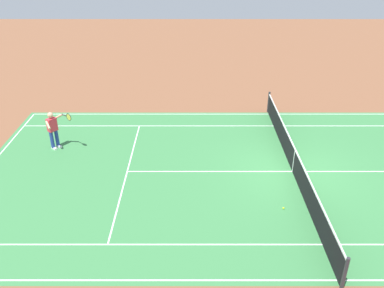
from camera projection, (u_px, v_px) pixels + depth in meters
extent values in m
plane|color=brown|center=(292.00, 172.00, 15.69)|extent=(60.00, 60.00, 0.00)
cube|color=#387A42|center=(292.00, 172.00, 15.69)|extent=(24.20, 11.40, 0.00)
cube|color=white|center=(269.00, 114.00, 20.54)|extent=(23.80, 0.05, 0.01)
cube|color=white|center=(337.00, 280.00, 10.83)|extent=(23.80, 0.05, 0.01)
cube|color=white|center=(274.00, 126.00, 19.32)|extent=(23.80, 0.05, 0.01)
cube|color=white|center=(323.00, 244.00, 12.06)|extent=(23.80, 0.05, 0.01)
cube|color=white|center=(127.00, 171.00, 15.69)|extent=(0.05, 8.22, 0.01)
cube|color=white|center=(292.00, 171.00, 15.69)|extent=(12.80, 0.05, 0.01)
cylinder|color=#2D2D33|center=(269.00, 102.00, 20.56)|extent=(0.10, 0.10, 1.08)
cylinder|color=#2D2D33|center=(345.00, 274.00, 10.31)|extent=(0.10, 0.10, 1.08)
cube|color=black|center=(294.00, 162.00, 15.48)|extent=(0.02, 11.60, 0.88)
cube|color=white|center=(295.00, 150.00, 15.24)|extent=(0.04, 11.60, 0.06)
cube|color=white|center=(294.00, 162.00, 15.48)|extent=(0.04, 0.06, 0.88)
cylinder|color=navy|center=(52.00, 139.00, 17.10)|extent=(0.15, 0.15, 0.74)
cube|color=white|center=(54.00, 148.00, 17.25)|extent=(0.29, 0.26, 0.09)
cylinder|color=navy|center=(57.00, 137.00, 17.26)|extent=(0.15, 0.15, 0.74)
cube|color=white|center=(59.00, 146.00, 17.42)|extent=(0.29, 0.26, 0.09)
cube|color=#E03342|center=(52.00, 125.00, 16.87)|extent=(0.42, 0.45, 0.56)
sphere|color=#DBAA84|center=(50.00, 115.00, 16.67)|extent=(0.23, 0.23, 0.23)
cylinder|color=#DBAA84|center=(48.00, 125.00, 16.52)|extent=(0.30, 0.39, 0.26)
cylinder|color=#DBAA84|center=(59.00, 116.00, 16.82)|extent=(0.42, 0.22, 0.30)
cylinder|color=#232326|center=(64.00, 115.00, 16.63)|extent=(0.24, 0.20, 0.04)
torus|color=#232326|center=(69.00, 117.00, 16.47)|extent=(0.26, 0.21, 0.31)
cylinder|color=#C6D84C|center=(69.00, 117.00, 16.47)|extent=(0.21, 0.17, 0.27)
sphere|color=#CCE01E|center=(283.00, 208.00, 13.58)|extent=(0.07, 0.07, 0.07)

